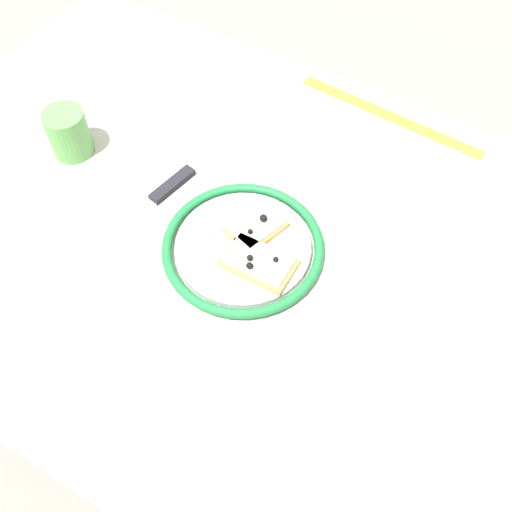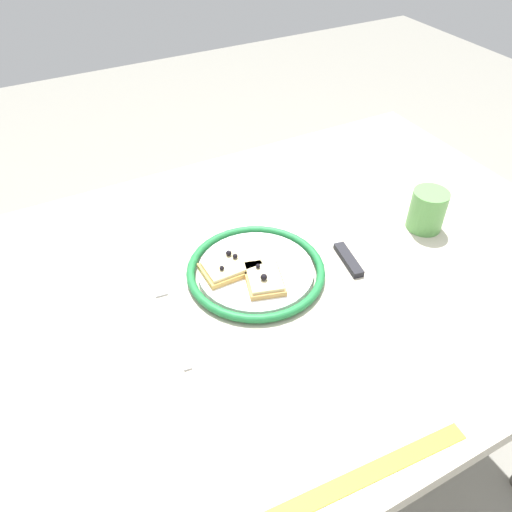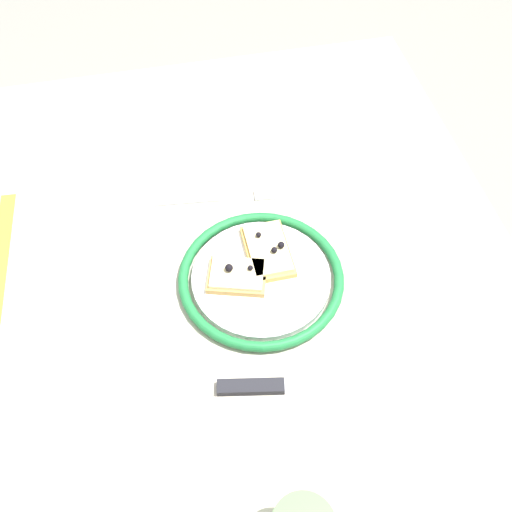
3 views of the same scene
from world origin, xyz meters
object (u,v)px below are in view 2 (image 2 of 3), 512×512
(knife, at_px, (341,249))
(cup, at_px, (427,210))
(pizza_slice_near, at_px, (264,278))
(fork, at_px, (171,321))
(measuring_tape, at_px, (346,485))
(plate, at_px, (256,271))
(dining_table, at_px, (282,300))
(pizza_slice_far, at_px, (232,266))

(knife, relative_size, cup, 2.89)
(pizza_slice_near, distance_m, fork, 0.17)
(fork, distance_m, measuring_tape, 0.37)
(pizza_slice_near, distance_m, cup, 0.37)
(plate, relative_size, pizza_slice_near, 2.48)
(measuring_tape, bearing_deg, plate, 82.29)
(measuring_tape, bearing_deg, knife, 59.56)
(dining_table, xyz_separation_m, cup, (0.31, -0.02, 0.12))
(pizza_slice_far, xyz_separation_m, knife, (0.21, -0.04, -0.02))
(pizza_slice_near, bearing_deg, plate, 85.11)
(knife, relative_size, measuring_tape, 0.67)
(knife, distance_m, measuring_tape, 0.45)
(dining_table, height_order, plate, plate)
(dining_table, relative_size, knife, 5.01)
(fork, bearing_deg, measuring_tape, -74.77)
(measuring_tape, bearing_deg, fork, 109.09)
(pizza_slice_far, relative_size, knife, 0.45)
(dining_table, bearing_deg, cup, -3.51)
(dining_table, height_order, cup, cup)
(pizza_slice_far, bearing_deg, measuring_tape, -95.76)
(cup, bearing_deg, knife, 175.25)
(plate, distance_m, cup, 0.37)
(pizza_slice_far, bearing_deg, fork, -158.26)
(dining_table, bearing_deg, measuring_tape, -108.96)
(knife, bearing_deg, dining_table, 178.39)
(dining_table, distance_m, measuring_tape, 0.40)
(pizza_slice_far, relative_size, fork, 0.53)
(plate, distance_m, pizza_slice_near, 0.04)
(pizza_slice_near, distance_m, pizza_slice_far, 0.07)
(fork, bearing_deg, knife, 2.74)
(plate, relative_size, cup, 3.00)
(dining_table, xyz_separation_m, measuring_tape, (-0.13, -0.37, 0.08))
(pizza_slice_near, bearing_deg, pizza_slice_far, 122.77)
(plate, distance_m, knife, 0.17)
(fork, bearing_deg, cup, 0.10)
(fork, relative_size, measuring_tape, 0.56)
(knife, height_order, measuring_tape, knife)
(pizza_slice_near, relative_size, fork, 0.50)
(knife, xyz_separation_m, cup, (0.19, -0.02, 0.04))
(pizza_slice_far, xyz_separation_m, fork, (-0.14, -0.05, -0.02))
(plate, xyz_separation_m, knife, (0.17, -0.02, -0.00))
(knife, height_order, fork, knife)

